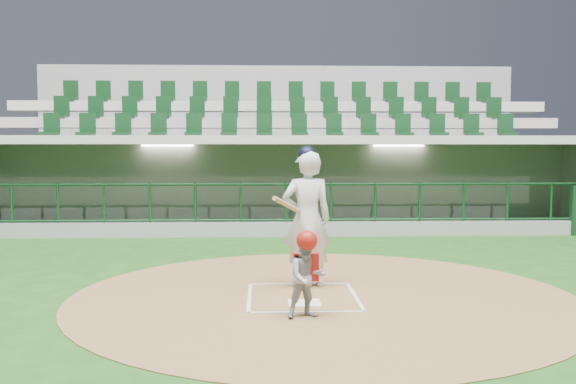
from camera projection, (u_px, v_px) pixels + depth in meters
name	position (u px, v px, depth m)	size (l,w,h in m)	color
ground	(301.00, 293.00, 9.37)	(120.00, 120.00, 0.00)	#174213
dirt_circle	(323.00, 296.00, 9.18)	(7.20, 7.20, 0.01)	brown
home_plate	(304.00, 303.00, 8.67)	(0.43, 0.43, 0.02)	white
batter_box_chalk	(302.00, 297.00, 9.07)	(1.55, 1.80, 0.01)	white
dugout_structure	(289.00, 191.00, 17.08)	(16.40, 3.70, 3.00)	gray
seating_deck	(280.00, 170.00, 20.14)	(17.00, 6.72, 5.15)	gray
batter	(307.00, 217.00, 9.68)	(0.94, 0.93, 2.14)	silver
catcher	(307.00, 274.00, 7.94)	(0.58, 0.51, 1.09)	#98989E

